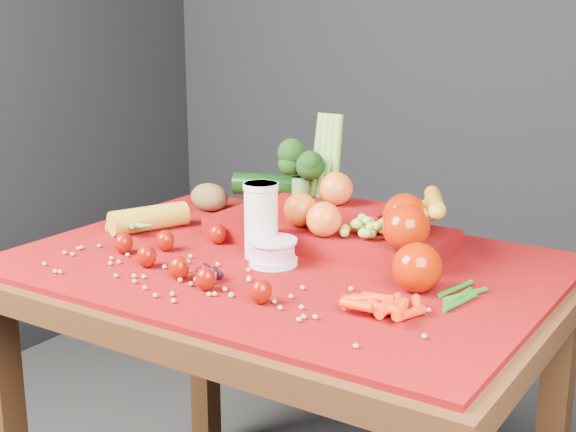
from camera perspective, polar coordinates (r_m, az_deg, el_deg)
The scene contains 12 objects.
table at distance 1.65m, azimuth -0.38°, elevation -6.71°, with size 1.10×0.80×0.75m.
red_cloth at distance 1.61m, azimuth -0.39°, elevation -3.38°, with size 1.05×0.75×0.01m, color #7E0904.
milk_glass at distance 1.61m, azimuth -1.93°, elevation -0.13°, with size 0.07×0.07×0.15m.
yogurt_bowl at distance 1.58m, azimuth -1.06°, elevation -2.49°, with size 0.10×0.10×0.05m.
strawberry_scatter at distance 1.57m, azimuth -7.42°, elevation -2.84°, with size 0.44×0.28×0.05m.
dark_grape_cluster at distance 1.51m, azimuth -5.59°, elevation -4.02°, with size 0.06×0.05×0.03m, color black, non-canonical shape.
soybean_scatter at distance 1.46m, azimuth -4.72°, elevation -5.05°, with size 0.84×0.24×0.01m, color #B5814E, non-canonical shape.
corn_ear at distance 1.82m, azimuth -10.65°, elevation -0.56°, with size 0.24×0.26×0.06m.
potato at distance 2.00m, azimuth -5.61°, elevation 1.34°, with size 0.10×0.07×0.07m, color brown.
baby_carrot_pile at distance 1.34m, azimuth 6.61°, elevation -6.34°, with size 0.17×0.17×0.03m, color red, non-canonical shape.
green_bean_pile at distance 1.44m, azimuth 12.00°, elevation -5.54°, with size 0.14×0.12×0.01m, color #1B6015, non-canonical shape.
produce_mound at distance 1.69m, azimuth 4.00°, elevation -0.20°, with size 0.62×0.37×0.27m.
Camera 1 is at (0.84, -1.28, 1.26)m, focal length 50.00 mm.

